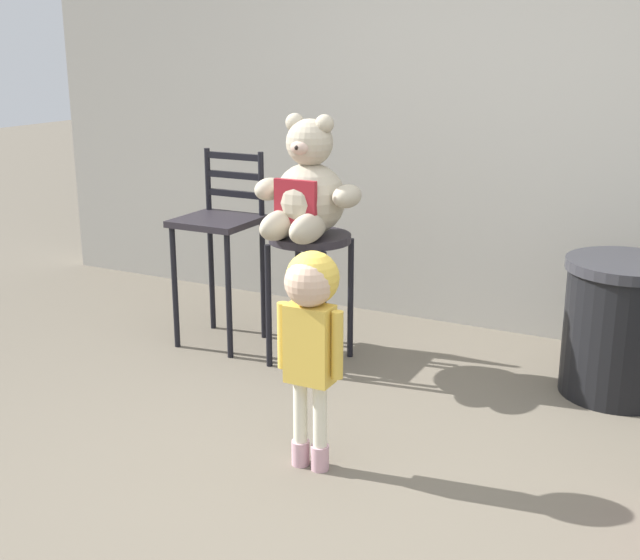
# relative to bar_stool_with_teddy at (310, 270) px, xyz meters

# --- Properties ---
(ground_plane) EXTENTS (24.00, 24.00, 0.00)m
(ground_plane) POSITION_rel_bar_stool_with_teddy_xyz_m (0.77, -1.19, -0.51)
(ground_plane) COLOR #665D4F
(building_wall) EXTENTS (6.51, 0.30, 3.06)m
(building_wall) POSITION_rel_bar_stool_with_teddy_xyz_m (0.77, 1.10, 1.02)
(building_wall) COLOR #A09D93
(building_wall) RESTS_ON ground_plane
(bar_stool_with_teddy) EXTENTS (0.43, 0.43, 0.70)m
(bar_stool_with_teddy) POSITION_rel_bar_stool_with_teddy_xyz_m (0.00, 0.00, 0.00)
(bar_stool_with_teddy) COLOR #252127
(bar_stool_with_teddy) RESTS_ON ground_plane
(teddy_bear) EXTENTS (0.58, 0.52, 0.61)m
(teddy_bear) POSITION_rel_bar_stool_with_teddy_xyz_m (0.00, -0.03, 0.42)
(teddy_bear) COLOR #B1A68E
(teddy_bear) RESTS_ON bar_stool_with_teddy
(child_walking) EXTENTS (0.28, 0.23, 0.89)m
(child_walking) POSITION_rel_bar_stool_with_teddy_xyz_m (0.54, -1.01, 0.14)
(child_walking) COLOR #CC9CA8
(child_walking) RESTS_ON ground_plane
(trash_bin) EXTENTS (0.57, 0.57, 0.67)m
(trash_bin) POSITION_rel_bar_stool_with_teddy_xyz_m (1.52, 0.31, -0.17)
(trash_bin) COLOR black
(trash_bin) RESTS_ON ground_plane
(bar_chair_empty) EXTENTS (0.42, 0.42, 1.08)m
(bar_chair_empty) POSITION_rel_bar_stool_with_teddy_xyz_m (-0.59, 0.06, 0.13)
(bar_chair_empty) COLOR #252127
(bar_chair_empty) RESTS_ON ground_plane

